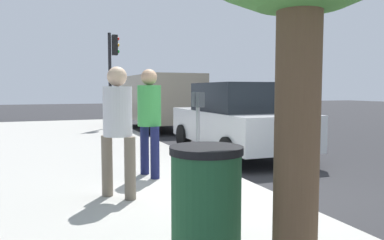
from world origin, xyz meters
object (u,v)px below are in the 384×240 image
(parking_meter, at_px, (198,114))
(pedestrian_at_meter, at_px, (149,113))
(trash_bin, at_px, (206,209))
(traffic_signal, at_px, (112,64))
(parked_van_far, at_px, (159,98))
(parked_sedan_near, at_px, (237,119))
(pedestrian_bystander, at_px, (118,121))

(parking_meter, relative_size, pedestrian_at_meter, 0.79)
(parking_meter, xyz_separation_m, pedestrian_at_meter, (-0.12, 0.93, 0.05))
(pedestrian_at_meter, xyz_separation_m, trash_bin, (-3.41, 0.45, -0.56))
(traffic_signal, height_order, trash_bin, traffic_signal)
(pedestrian_at_meter, distance_m, traffic_signal, 8.71)
(parking_meter, bearing_deg, parked_van_far, -11.95)
(pedestrian_at_meter, height_order, trash_bin, pedestrian_at_meter)
(parked_sedan_near, bearing_deg, traffic_signal, 16.19)
(pedestrian_bystander, distance_m, parked_sedan_near, 4.67)
(trash_bin, bearing_deg, parking_meter, -21.22)
(parked_van_far, relative_size, trash_bin, 5.20)
(parking_meter, xyz_separation_m, parked_sedan_near, (1.92, -1.82, -0.27))
(parking_meter, distance_m, traffic_signal, 8.56)
(parking_meter, distance_m, pedestrian_bystander, 2.04)
(parking_meter, height_order, pedestrian_at_meter, pedestrian_at_meter)
(parked_sedan_near, height_order, parked_van_far, parked_van_far)
(traffic_signal, xyz_separation_m, trash_bin, (-11.97, 1.30, -1.92))
(pedestrian_bystander, bearing_deg, parked_van_far, 28.60)
(traffic_signal, bearing_deg, pedestrian_bystander, 170.74)
(pedestrian_at_meter, bearing_deg, parked_van_far, 61.46)
(parked_sedan_near, xyz_separation_m, trash_bin, (-5.46, 3.19, -0.24))
(pedestrian_at_meter, bearing_deg, parked_sedan_near, 25.65)
(pedestrian_bystander, bearing_deg, pedestrian_at_meter, 14.29)
(parking_meter, bearing_deg, trash_bin, 158.78)
(pedestrian_bystander, relative_size, trash_bin, 1.74)
(parked_van_far, distance_m, traffic_signal, 2.31)
(pedestrian_at_meter, relative_size, pedestrian_bystander, 1.02)
(parking_meter, bearing_deg, parked_sedan_near, -43.39)
(pedestrian_at_meter, height_order, traffic_signal, traffic_signal)
(pedestrian_at_meter, xyz_separation_m, parked_sedan_near, (2.04, -2.74, -0.32))
(parked_sedan_near, bearing_deg, parked_van_far, -0.01)
(parked_sedan_near, relative_size, trash_bin, 4.39)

